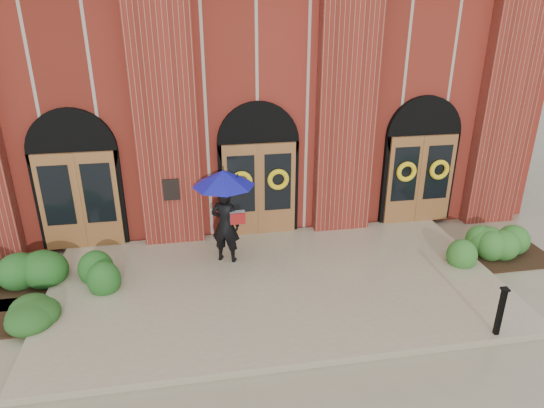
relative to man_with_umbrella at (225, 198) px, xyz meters
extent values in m
plane|color=gray|center=(1.01, -1.38, -1.76)|extent=(90.00, 90.00, 0.00)
cube|color=tan|center=(1.01, -1.23, -1.69)|extent=(10.00, 5.30, 0.15)
cube|color=maroon|center=(1.01, 7.52, 1.74)|extent=(16.00, 12.00, 7.00)
cube|color=black|center=(-1.24, 1.09, -0.11)|extent=(0.40, 0.05, 0.55)
cube|color=maroon|center=(-1.24, 1.35, 1.74)|extent=(1.50, 0.45, 7.00)
cube|color=maroon|center=(3.26, 1.35, 1.74)|extent=(1.50, 0.45, 7.00)
cube|color=maroon|center=(7.76, 1.35, 1.74)|extent=(1.50, 0.45, 7.00)
cube|color=brown|center=(-3.49, 1.33, -0.36)|extent=(1.90, 0.10, 2.50)
cylinder|color=black|center=(-3.49, 1.47, 0.89)|extent=(2.10, 0.22, 2.10)
cube|color=brown|center=(1.01, 1.33, -0.36)|extent=(1.90, 0.10, 2.50)
cylinder|color=black|center=(1.01, 1.47, 0.89)|extent=(2.10, 0.22, 2.10)
cube|color=brown|center=(5.51, 1.33, -0.36)|extent=(1.90, 0.10, 2.50)
cylinder|color=black|center=(5.51, 1.47, 0.89)|extent=(2.10, 0.22, 2.10)
torus|color=yellow|center=(0.53, 1.21, -0.06)|extent=(0.57, 0.13, 0.57)
torus|color=yellow|center=(1.49, 1.21, -0.06)|extent=(0.57, 0.13, 0.57)
torus|color=yellow|center=(5.03, 1.21, -0.06)|extent=(0.57, 0.13, 0.57)
torus|color=yellow|center=(5.99, 1.21, -0.06)|extent=(0.57, 0.13, 0.57)
imported|color=black|center=(0.00, 0.00, -0.68)|extent=(0.80, 0.68, 1.87)
cone|color=#12148F|center=(0.00, 0.00, 0.50)|extent=(1.90, 1.90, 0.37)
cylinder|color=black|center=(0.05, -0.05, 0.01)|extent=(0.02, 0.02, 0.62)
cube|color=#A7AAAC|center=(0.27, -0.15, -0.43)|extent=(0.39, 0.30, 0.27)
cube|color=maroon|center=(0.27, -0.25, -0.43)|extent=(0.33, 0.16, 0.27)
cube|color=black|center=(4.77, -3.73, -1.13)|extent=(0.09, 0.09, 0.97)
cube|color=black|center=(4.77, -3.73, -0.62)|extent=(0.14, 0.14, 0.04)
ellipsoid|color=#1E4F1A|center=(-4.19, -0.48, -1.38)|extent=(2.97, 1.19, 0.76)
ellipsoid|color=#2A6021|center=(6.56, -0.88, -1.41)|extent=(2.76, 1.10, 0.71)
ellipsoid|color=#1F4819|center=(-4.43, -1.38, -1.52)|extent=(1.40, 1.20, 0.49)
camera|label=1|loc=(-0.72, -10.38, 4.24)|focal=32.00mm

